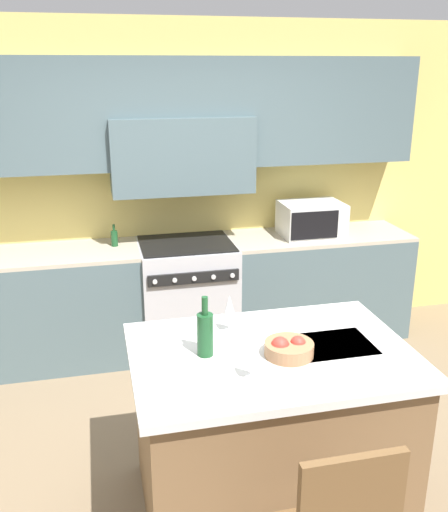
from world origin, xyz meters
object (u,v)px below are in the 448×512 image
(range_stove, at_px, (187,296))
(oil_bottle_on_counter, at_px, (114,238))
(wine_glass_near, at_px, (252,351))
(fruit_bowl, at_px, (288,348))
(microwave, at_px, (311,219))
(wine_glass_far, at_px, (229,307))
(wine_bottle, at_px, (205,333))

(range_stove, distance_m, oil_bottle_on_counter, 0.79)
(wine_glass_near, xyz_separation_m, fruit_bowl, (0.24, 0.17, -0.10))
(microwave, relative_size, wine_glass_far, 2.47)
(wine_bottle, bearing_deg, wine_glass_far, 52.28)
(microwave, distance_m, oil_bottle_on_counter, 1.67)
(wine_glass_far, height_order, oil_bottle_on_counter, wine_glass_far)
(microwave, distance_m, wine_glass_near, 2.46)
(wine_bottle, height_order, wine_glass_far, wine_bottle)
(microwave, distance_m, wine_bottle, 2.31)
(range_stove, bearing_deg, fruit_bowl, -84.63)
(fruit_bowl, bearing_deg, wine_glass_far, 123.59)
(wine_bottle, xyz_separation_m, wine_glass_far, (0.18, 0.23, 0.02))
(oil_bottle_on_counter, bearing_deg, range_stove, -8.51)
(fruit_bowl, distance_m, oil_bottle_on_counter, 2.21)
(fruit_bowl, height_order, oil_bottle_on_counter, oil_bottle_on_counter)
(wine_glass_near, distance_m, oil_bottle_on_counter, 2.31)
(wine_glass_near, relative_size, fruit_bowl, 0.85)
(wine_bottle, bearing_deg, wine_glass_near, -59.29)
(microwave, height_order, oil_bottle_on_counter, microwave)
(oil_bottle_on_counter, bearing_deg, wine_glass_far, -72.90)
(microwave, xyz_separation_m, oil_bottle_on_counter, (-1.66, 0.07, -0.07))
(wine_bottle, relative_size, oil_bottle_on_counter, 1.75)
(microwave, height_order, fruit_bowl, microwave)
(wine_glass_near, height_order, wine_glass_far, same)
(oil_bottle_on_counter, bearing_deg, wine_bottle, -79.85)
(fruit_bowl, bearing_deg, range_stove, 95.37)
(fruit_bowl, relative_size, oil_bottle_on_counter, 1.38)
(wine_glass_near, relative_size, wine_glass_far, 1.00)
(microwave, height_order, wine_glass_far, microwave)
(fruit_bowl, bearing_deg, microwave, 65.74)
(wine_glass_far, relative_size, oil_bottle_on_counter, 1.17)
(wine_bottle, distance_m, fruit_bowl, 0.43)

